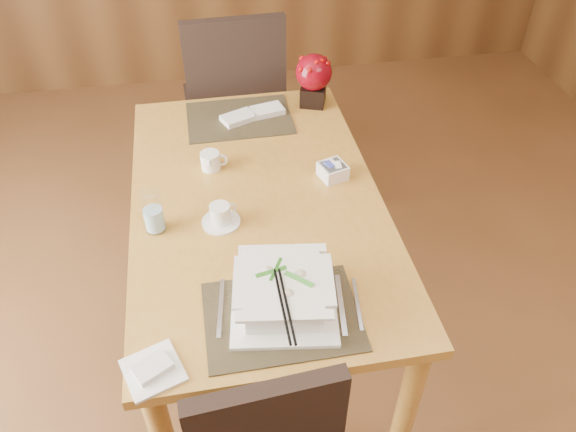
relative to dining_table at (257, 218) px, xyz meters
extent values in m
cube|color=#BD8634|center=(0.00, 0.00, 0.08)|extent=(0.90, 1.50, 0.04)
cylinder|color=#BD8634|center=(-0.39, 0.69, -0.30)|extent=(0.07, 0.07, 0.71)
cylinder|color=#BD8634|center=(0.39, -0.69, -0.30)|extent=(0.07, 0.07, 0.71)
cylinder|color=#BD8634|center=(0.39, 0.69, -0.30)|extent=(0.07, 0.07, 0.71)
cube|color=black|center=(0.00, -0.55, 0.10)|extent=(0.45, 0.33, 0.01)
cube|color=black|center=(0.00, 0.55, 0.10)|extent=(0.45, 0.33, 0.01)
cube|color=white|center=(0.01, -0.52, 0.10)|extent=(0.35, 0.35, 0.01)
cube|color=white|center=(0.01, -0.52, 0.16)|extent=(0.25, 0.25, 0.10)
cylinder|color=#C2BE68|center=(0.01, -0.52, 0.16)|extent=(0.20, 0.20, 0.09)
cylinder|color=white|center=(-0.14, -0.11, 0.10)|extent=(0.13, 0.13, 0.01)
cylinder|color=white|center=(-0.14, -0.11, 0.14)|extent=(0.09, 0.09, 0.07)
cylinder|color=black|center=(-0.14, -0.11, 0.17)|extent=(0.06, 0.06, 0.01)
cylinder|color=white|center=(-0.36, -0.10, 0.18)|extent=(0.07, 0.07, 0.17)
cube|color=white|center=(0.30, 0.07, 0.12)|extent=(0.12, 0.12, 0.06)
cube|color=black|center=(0.34, 0.62, 0.14)|extent=(0.14, 0.14, 0.09)
sphere|color=maroon|center=(0.34, 0.62, 0.25)|extent=(0.16, 0.16, 0.16)
cube|color=white|center=(-0.37, -0.67, 0.10)|extent=(0.19, 0.19, 0.01)
cube|color=black|center=(0.01, 1.09, -0.16)|extent=(0.51, 0.51, 0.06)
cube|color=black|center=(0.02, 0.86, 0.15)|extent=(0.48, 0.07, 0.54)
cylinder|color=black|center=(0.21, 1.30, -0.42)|extent=(0.04, 0.04, 0.46)
cylinder|color=black|center=(0.23, 0.89, -0.42)|extent=(0.04, 0.04, 0.46)
cylinder|color=black|center=(-0.20, 1.29, -0.42)|extent=(0.04, 0.04, 0.46)
cylinder|color=black|center=(-0.18, 0.88, -0.42)|extent=(0.04, 0.04, 0.46)
camera|label=1|loc=(-0.16, -1.56, 1.40)|focal=35.00mm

